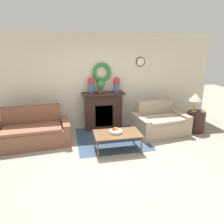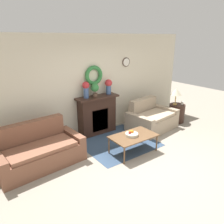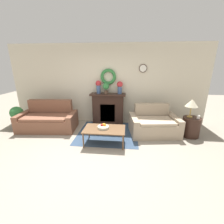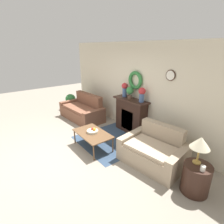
% 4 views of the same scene
% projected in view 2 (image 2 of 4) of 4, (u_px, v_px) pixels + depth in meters
% --- Properties ---
extents(ground_plane, '(16.00, 16.00, 0.00)m').
position_uv_depth(ground_plane, '(151.00, 169.00, 4.57)').
color(ground_plane, gray).
extents(floor_rug, '(1.80, 1.75, 0.01)m').
position_uv_depth(floor_rug, '(117.00, 142.00, 5.72)').
color(floor_rug, '#334760').
rests_on(floor_rug, ground_plane).
extents(wall_back, '(6.80, 0.17, 2.70)m').
position_uv_depth(wall_back, '(90.00, 85.00, 5.96)').
color(wall_back, beige).
rests_on(wall_back, ground_plane).
extents(fireplace, '(1.20, 0.41, 1.08)m').
position_uv_depth(fireplace, '(97.00, 115.00, 6.11)').
color(fireplace, '#331E16').
rests_on(fireplace, ground_plane).
extents(couch_left, '(1.83, 1.02, 0.91)m').
position_uv_depth(couch_left, '(39.00, 151.00, 4.63)').
color(couch_left, brown).
rests_on(couch_left, ground_plane).
extents(loveseat_right, '(1.51, 1.14, 0.86)m').
position_uv_depth(loveseat_right, '(151.00, 119.00, 6.50)').
color(loveseat_right, tan).
rests_on(loveseat_right, ground_plane).
extents(coffee_table, '(1.08, 0.65, 0.43)m').
position_uv_depth(coffee_table, '(133.00, 137.00, 5.10)').
color(coffee_table, brown).
rests_on(coffee_table, ground_plane).
extents(fruit_bowl, '(0.30, 0.30, 0.12)m').
position_uv_depth(fruit_bowl, '(132.00, 134.00, 5.08)').
color(fruit_bowl, beige).
rests_on(fruit_bowl, coffee_table).
extents(side_table_by_loveseat, '(0.50, 0.50, 0.58)m').
position_uv_depth(side_table_by_loveseat, '(177.00, 113.00, 7.02)').
color(side_table_by_loveseat, '#331E16').
rests_on(side_table_by_loveseat, ground_plane).
extents(table_lamp, '(0.35, 0.35, 0.53)m').
position_uv_depth(table_lamp, '(176.00, 92.00, 6.80)').
color(table_lamp, '#B28E42').
rests_on(table_lamp, side_table_by_loveseat).
extents(mug, '(0.08, 0.08, 0.10)m').
position_uv_depth(mug, '(182.00, 103.00, 6.91)').
color(mug, silver).
rests_on(mug, side_table_by_loveseat).
extents(vase_on_mantel_left, '(0.19, 0.19, 0.44)m').
position_uv_depth(vase_on_mantel_left, '(86.00, 89.00, 5.68)').
color(vase_on_mantel_left, '#3D5684').
rests_on(vase_on_mantel_left, fireplace).
extents(vase_on_mantel_right, '(0.20, 0.20, 0.42)m').
position_uv_depth(vase_on_mantel_right, '(109.00, 86.00, 6.08)').
color(vase_on_mantel_right, '#3D5684').
rests_on(vase_on_mantel_right, fireplace).
extents(potted_plant_on_mantel, '(0.22, 0.22, 0.36)m').
position_uv_depth(potted_plant_on_mantel, '(95.00, 89.00, 5.82)').
color(potted_plant_on_mantel, brown).
rests_on(potted_plant_on_mantel, fireplace).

